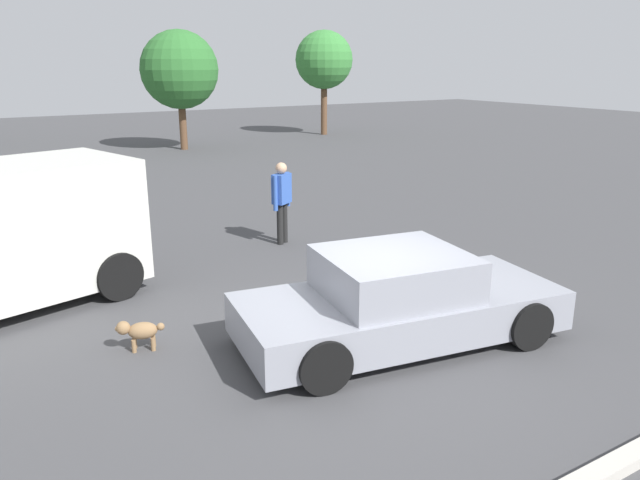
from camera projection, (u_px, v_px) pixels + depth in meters
name	position (u px, v px, depth m)	size (l,w,h in m)	color
ground_plane	(372.00, 343.00, 8.10)	(80.00, 80.00, 0.00)	#424244
sedan_foreground	(398.00, 301.00, 8.01)	(4.49, 2.40, 1.23)	gray
dog	(139.00, 331.00, 7.83)	(0.58, 0.33, 0.41)	olive
pedestrian	(282.00, 196.00, 12.28)	(0.50, 0.41, 1.66)	black
parking_curb	(594.00, 478.00, 5.38)	(9.96, 0.20, 0.12)	#B7B2A8
tree_back_left	(324.00, 60.00, 30.27)	(2.84, 2.84, 5.09)	brown
tree_back_right	(180.00, 70.00, 25.06)	(3.18, 3.18, 4.85)	brown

